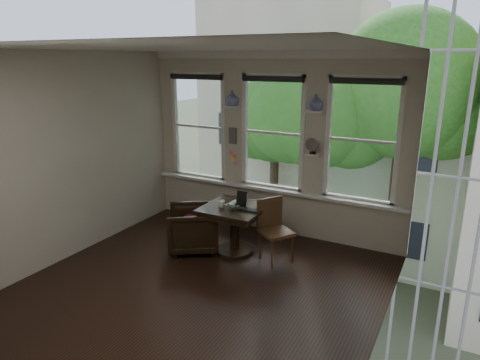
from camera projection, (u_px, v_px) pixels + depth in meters
The scene contains 25 objects.
ground at pixel (201, 287), 5.61m from camera, with size 4.50×4.50×0.00m, color black.
ceiling at pixel (195, 48), 4.78m from camera, with size 4.50×4.50×0.00m, color silver.
wall_back at pixel (273, 145), 7.10m from camera, with size 4.50×4.50×0.00m, color beige.
wall_front at pixel (36, 246), 3.29m from camera, with size 4.50×4.50×0.00m, color beige.
wall_left at pixel (69, 157), 6.22m from camera, with size 4.50×4.50×0.00m, color beige.
wall_right at pixel (391, 206), 4.17m from camera, with size 4.50×4.50×0.00m, color beige.
window_left at pixel (200, 126), 7.70m from camera, with size 1.10×0.12×1.90m, color white, non-canonical shape.
window_center at pixel (274, 133), 7.05m from camera, with size 1.10×0.12×1.90m, color white, non-canonical shape.
window_right at pixel (362, 140), 6.39m from camera, with size 1.10×0.12×1.90m, color white, non-canonical shape.
shelf_left at pixel (232, 107), 7.18m from camera, with size 0.26×0.16×0.03m, color white.
shelf_right at pixel (315, 112), 6.52m from camera, with size 0.26×0.16×0.03m, color white.
intercom at pixel (233, 136), 7.34m from camera, with size 0.14×0.06×0.28m, color #59544F.
sticky_notes at pixel (233, 156), 7.44m from camera, with size 0.16×0.01×0.24m, color pink, non-canonical shape.
desk_fan at pixel (313, 148), 6.66m from camera, with size 0.20×0.20×0.24m, color #59544F, non-canonical shape.
vase_left at pixel (232, 98), 7.14m from camera, with size 0.24×0.24×0.25m, color silver.
vase_right at pixel (315, 102), 6.48m from camera, with size 0.24×0.24×0.25m, color silver.
table at pixel (235, 230), 6.49m from camera, with size 0.90×0.90×0.75m, color black, non-canonical shape.
armchair_left at pixel (193, 228), 6.61m from camera, with size 0.74×0.77×0.70m, color black.
cushion_red at pixel (193, 222), 6.58m from camera, with size 0.45×0.45×0.06m, color maroon.
side_chair_right at pixel (276, 232), 6.20m from camera, with size 0.42×0.42×0.92m, color #4C351B, non-canonical shape.
laptop at pixel (247, 211), 6.18m from camera, with size 0.30×0.19×0.02m, color black.
mug at pixel (222, 204), 6.35m from camera, with size 0.11×0.11×0.10m, color white.
drinking_glass at pixel (232, 207), 6.21m from camera, with size 0.14×0.14×0.11m, color white.
tablet at pixel (242, 198), 6.41m from camera, with size 0.16×0.02×0.22m, color black.
papers at pixel (236, 203), 6.52m from camera, with size 0.22×0.30×0.00m, color silver.
Camera 1 is at (2.81, -4.17, 2.89)m, focal length 32.00 mm.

